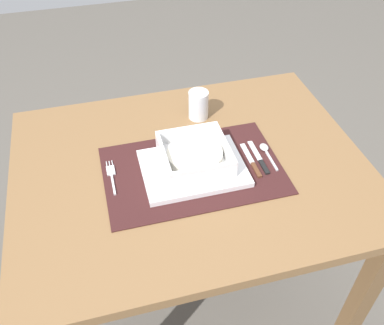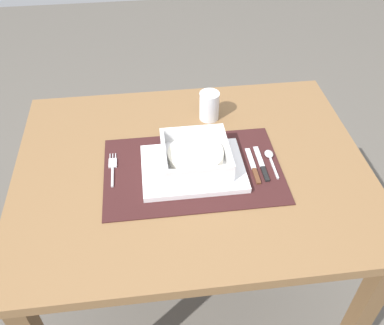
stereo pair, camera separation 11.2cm
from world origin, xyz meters
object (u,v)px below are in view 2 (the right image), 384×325
object	(u,v)px
butter_knife	(262,165)
spoon	(270,157)
porridge_bowl	(196,156)
fork	(113,167)
dining_table	(192,191)
bread_knife	(254,168)
drinking_glass	(209,107)

from	to	relation	value
butter_knife	spoon	bearing A→B (deg)	45.23
porridge_bowl	fork	bearing A→B (deg)	174.75
dining_table	bread_knife	size ratio (longest dim) A/B	6.83
porridge_bowl	spoon	size ratio (longest dim) A/B	1.59
fork	spoon	size ratio (longest dim) A/B	1.16
butter_knife	porridge_bowl	bearing A→B (deg)	172.16
porridge_bowl	butter_knife	world-z (taller)	porridge_bowl
porridge_bowl	bread_knife	bearing A→B (deg)	-10.84
bread_knife	drinking_glass	world-z (taller)	drinking_glass
drinking_glass	porridge_bowl	bearing A→B (deg)	-108.07
bread_knife	fork	bearing A→B (deg)	169.08
butter_knife	bread_knife	distance (m)	0.03
spoon	bread_knife	xyz separation A→B (m)	(-0.05, -0.03, -0.00)
spoon	dining_table	bearing A→B (deg)	-177.20
porridge_bowl	bread_knife	world-z (taller)	porridge_bowl
butter_knife	bread_knife	world-z (taller)	same
porridge_bowl	butter_knife	xyz separation A→B (m)	(0.18, -0.02, -0.03)
fork	butter_knife	size ratio (longest dim) A/B	0.94
dining_table	butter_knife	xyz separation A→B (m)	(0.19, -0.03, 0.11)
fork	porridge_bowl	bearing A→B (deg)	-7.49
fork	bread_knife	size ratio (longest dim) A/B	0.92
dining_table	porridge_bowl	size ratio (longest dim) A/B	5.44
butter_knife	drinking_glass	xyz separation A→B (m)	(-0.11, 0.24, 0.03)
bread_knife	drinking_glass	bearing A→B (deg)	105.66
dining_table	spoon	size ratio (longest dim) A/B	8.65
butter_knife	bread_knife	bearing A→B (deg)	-168.62
fork	butter_knife	distance (m)	0.41
dining_table	bread_knife	bearing A→B (deg)	-12.41
spoon	fork	bearing A→B (deg)	-178.93
dining_table	butter_knife	distance (m)	0.22
porridge_bowl	bread_knife	size ratio (longest dim) A/B	1.26
dining_table	fork	bearing A→B (deg)	176.22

